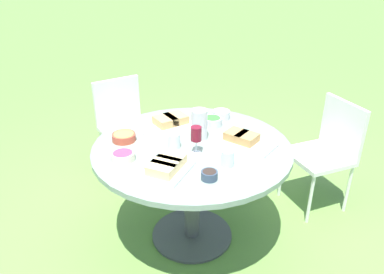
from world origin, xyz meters
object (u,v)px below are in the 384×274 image
at_px(chair_far_back, 124,120).
at_px(water_pitcher, 199,124).
at_px(dining_table, 192,161).
at_px(chair_near_right, 328,147).
at_px(wine_glass, 196,135).

height_order(chair_far_back, water_pitcher, water_pitcher).
bearing_deg(water_pitcher, dining_table, 141.08).
bearing_deg(chair_near_right, chair_far_back, 59.93).
relative_size(chair_near_right, water_pitcher, 4.24).
height_order(dining_table, wine_glass, wine_glass).
relative_size(chair_far_back, water_pitcher, 4.24).
xyz_separation_m(chair_far_back, wine_glass, (-1.18, -0.39, 0.37)).
distance_m(chair_near_right, chair_far_back, 1.78).
xyz_separation_m(chair_near_right, wine_glass, (-0.28, 1.15, 0.37)).
xyz_separation_m(dining_table, chair_far_back, (1.07, 0.39, -0.12)).
bearing_deg(chair_far_back, chair_near_right, -120.07).
bearing_deg(wine_glass, dining_table, -1.04).
xyz_separation_m(dining_table, wine_glass, (-0.11, 0.00, 0.25)).
relative_size(chair_near_right, wine_glass, 4.87).
bearing_deg(water_pitcher, wine_glass, 159.70).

